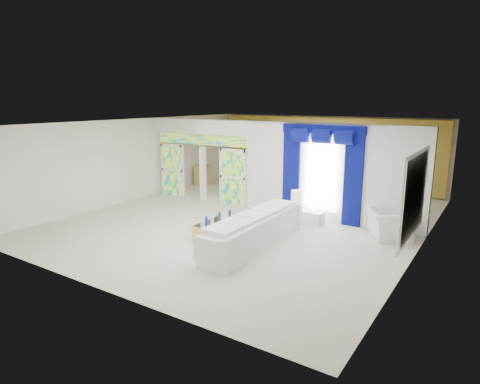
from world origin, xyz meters
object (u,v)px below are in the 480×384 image
Objects in this scene: coffee_table at (219,227)px; console_table at (305,216)px; armchair at (388,224)px; white_sofa at (255,232)px; grand_piano at (266,178)px.

console_table reaches higher than coffee_table.
console_table is at bearing 58.74° from armchair.
white_sofa is 3.36× the size of console_table.
armchair is (4.04, 2.28, 0.20)m from coffee_table.
coffee_table is 4.64m from armchair.
armchair is 0.58× the size of grand_piano.
white_sofa reaches higher than console_table.
armchair is at bearing -50.35° from grand_piano.
armchair is (2.47, -0.05, 0.19)m from console_table.
console_table is (1.57, 2.33, 0.00)m from coffee_table.
coffee_table is at bearing -124.06° from console_table.
grand_piano is (-5.77, 3.47, 0.13)m from armchair.
white_sofa is 2.27× the size of coffee_table.
console_table is at bearing 83.81° from white_sofa.
white_sofa is 1.39m from coffee_table.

